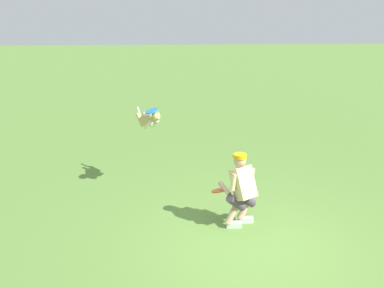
{
  "coord_description": "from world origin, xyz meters",
  "views": [
    {
      "loc": [
        1.24,
        6.0,
        3.8
      ],
      "look_at": [
        0.88,
        -1.65,
        1.2
      ],
      "focal_mm": 41.18,
      "sensor_mm": 36.0,
      "label": 1
    }
  ],
  "objects_px": {
    "dog": "(148,120)",
    "frisbee_flying": "(152,111)",
    "frisbee_held": "(219,190)",
    "person": "(241,188)"
  },
  "relations": [
    {
      "from": "dog",
      "to": "frisbee_flying",
      "type": "height_order",
      "value": "frisbee_flying"
    },
    {
      "from": "dog",
      "to": "frisbee_held",
      "type": "bearing_deg",
      "value": 10.14
    },
    {
      "from": "person",
      "to": "frisbee_flying",
      "type": "relative_size",
      "value": 4.86
    },
    {
      "from": "frisbee_flying",
      "to": "person",
      "type": "bearing_deg",
      "value": 136.56
    },
    {
      "from": "frisbee_held",
      "to": "dog",
      "type": "bearing_deg",
      "value": -53.25
    },
    {
      "from": "person",
      "to": "dog",
      "type": "distance_m",
      "value": 2.55
    },
    {
      "from": "dog",
      "to": "frisbee_flying",
      "type": "bearing_deg",
      "value": -12.32
    },
    {
      "from": "frisbee_flying",
      "to": "frisbee_held",
      "type": "xyz_separation_m",
      "value": [
        -1.18,
        1.35,
        -1.08
      ]
    },
    {
      "from": "frisbee_flying",
      "to": "frisbee_held",
      "type": "distance_m",
      "value": 2.09
    },
    {
      "from": "person",
      "to": "frisbee_flying",
      "type": "distance_m",
      "value": 2.35
    }
  ]
}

